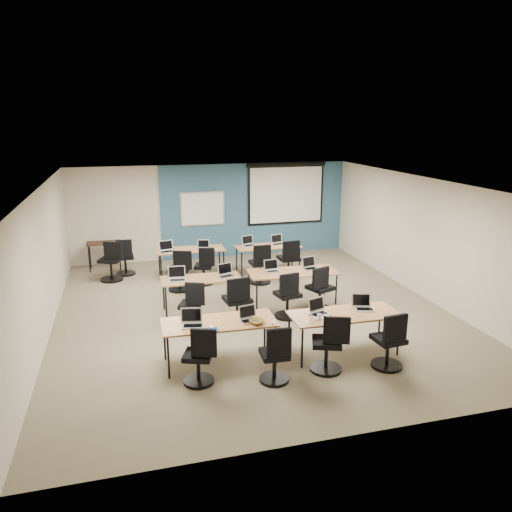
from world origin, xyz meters
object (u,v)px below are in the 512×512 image
object	(u,v)px
laptop_10	(248,243)
task_chair_10	(261,267)
whiteboard	(203,209)
laptop_8	(167,249)
laptop_7	(310,266)
task_chair_11	(289,263)
laptop_2	(318,310)
task_chair_2	(329,348)
laptop_6	(272,269)
task_chair_1	(276,359)
laptop_9	(204,247)
laptop_4	(177,277)
laptop_11	(278,242)
laptop_3	(363,305)
training_table_mid_right	(292,273)
laptop_0	(192,321)
laptop_5	(226,273)
training_table_front_right	(344,316)
task_chair_3	(389,345)
task_chair_7	(320,293)
task_chair_5	(238,305)
task_chair_9	(205,269)
training_table_back_left	(191,251)
spare_chair_a	(125,260)
spare_chair_b	(112,264)
laptop_1	(249,317)
projector_screen	(286,191)
utility_table	(104,246)
training_table_mid_left	(201,280)
task_chair_4	(192,308)
training_table_front_left	(219,324)
task_chair_6	(288,299)
training_table_back_right	(268,248)
task_chair_8	(180,274)
task_chair_0	(200,361)

from	to	relation	value
laptop_10	task_chair_10	size ratio (longest dim) A/B	0.33
whiteboard	laptop_8	bearing A→B (deg)	-124.34
laptop_7	task_chair_11	size ratio (longest dim) A/B	0.32
laptop_2	task_chair_2	xyz separation A→B (m)	(-0.08, -0.69, -0.38)
task_chair_10	laptop_6	bearing A→B (deg)	-97.34
task_chair_1	laptop_9	bearing A→B (deg)	94.53
laptop_4	task_chair_10	bearing A→B (deg)	37.69
laptop_11	laptop_3	bearing A→B (deg)	-101.33
training_table_mid_right	laptop_3	size ratio (longest dim) A/B	5.82
laptop_8	laptop_0	bearing A→B (deg)	-104.25
laptop_2	laptop_8	xyz separation A→B (m)	(-2.12, 4.81, 0.00)
laptop_3	laptop_5	bearing A→B (deg)	145.53
training_table_front_right	task_chair_3	world-z (taller)	task_chair_3
laptop_9	task_chair_10	size ratio (longest dim) A/B	0.30
training_table_mid_right	laptop_2	distance (m)	2.44
laptop_10	laptop_11	size ratio (longest dim) A/B	1.02
task_chair_7	task_chair_5	bearing A→B (deg)	167.47
laptop_2	task_chair_9	distance (m)	4.39
training_table_back_left	laptop_8	bearing A→B (deg)	-169.85
laptop_8	task_chair_11	world-z (taller)	task_chair_11
laptop_7	spare_chair_a	size ratio (longest dim) A/B	0.34
laptop_10	spare_chair_b	distance (m)	3.50
task_chair_2	laptop_8	world-z (taller)	laptop_8
laptop_1	laptop_6	xyz separation A→B (m)	(1.17, 2.51, 0.00)
task_chair_10	laptop_5	bearing A→B (deg)	-131.36
projector_screen	training_table_back_left	size ratio (longest dim) A/B	1.41
projector_screen	utility_table	bearing A→B (deg)	-175.40
training_table_mid_left	task_chair_10	bearing A→B (deg)	41.83
task_chair_10	laptop_4	bearing A→B (deg)	-149.16
whiteboard	laptop_5	world-z (taller)	whiteboard
training_table_mid_left	training_table_back_left	bearing A→B (deg)	88.60
training_table_mid_left	task_chair_4	distance (m)	0.91
training_table_front_left	task_chair_11	size ratio (longest dim) A/B	1.82
laptop_2	task_chair_9	world-z (taller)	laptop_2
laptop_4	task_chair_11	world-z (taller)	task_chair_11
task_chair_6	laptop_8	distance (m)	3.86
task_chair_2	task_chair_7	distance (m)	2.63
training_table_back_right	laptop_9	world-z (taller)	laptop_9
training_table_front_left	task_chair_5	bearing A→B (deg)	67.32
task_chair_11	laptop_5	bearing A→B (deg)	-144.91
task_chair_8	task_chair_2	bearing A→B (deg)	-49.13
training_table_mid_right	laptop_4	xyz separation A→B (m)	(-2.49, 0.07, 0.11)
laptop_2	task_chair_6	distance (m)	1.66
task_chair_6	laptop_9	world-z (taller)	task_chair_6
task_chair_5	task_chair_9	bearing A→B (deg)	88.39
training_table_mid_right	laptop_7	size ratio (longest dim) A/B	5.77
training_table_mid_right	task_chair_3	distance (m)	3.30
task_chair_2	task_chair_7	world-z (taller)	task_chair_7
task_chair_0	task_chair_11	bearing A→B (deg)	77.23
training_table_mid_left	training_table_back_right	xyz separation A→B (m)	(2.12, 2.24, 0.00)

